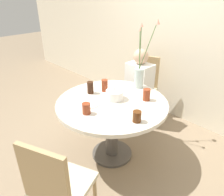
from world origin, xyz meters
The scene contains 14 objects.
ground_plane centered at (0.00, 0.00, 0.00)m, with size 16.00×16.00×0.00m, color #89755B.
wall_back centered at (0.00, 1.35, 1.30)m, with size 8.00×0.05×2.60m.
dining_table centered at (0.00, 0.00, 0.58)m, with size 1.18×1.18×0.72m.
chair_left_flank centered at (-0.33, 0.95, 0.53)m, with size 0.51×0.51×0.93m.
chair_far_back centered at (0.38, -0.93, 0.53)m, with size 0.52×0.52×0.93m.
birthday_cake centered at (-0.02, 0.06, 0.77)m, with size 0.19×0.19×0.14m.
flower_vase centered at (-0.04, 0.49, 0.91)m, with size 0.16×0.28×0.78m.
side_plate centered at (-0.09, -0.20, 0.72)m, with size 0.16×0.16×0.01m.
drink_glass_0 centered at (-0.24, 0.12, 0.79)m, with size 0.07×0.07×0.14m.
drink_glass_1 centered at (-0.32, -0.03, 0.79)m, with size 0.07×0.07×0.14m.
drink_glass_2 centered at (0.01, -0.34, 0.77)m, with size 0.08×0.08×0.11m.
drink_glass_3 centered at (0.43, -0.11, 0.77)m, with size 0.08×0.08×0.10m.
drink_glass_4 centered at (0.23, 0.28, 0.78)m, with size 0.08×0.08×0.13m.
person_boy centered at (-0.27, 0.80, 0.51)m, with size 0.34×0.24×1.09m.
Camera 1 is at (1.46, -1.42, 1.80)m, focal length 35.00 mm.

